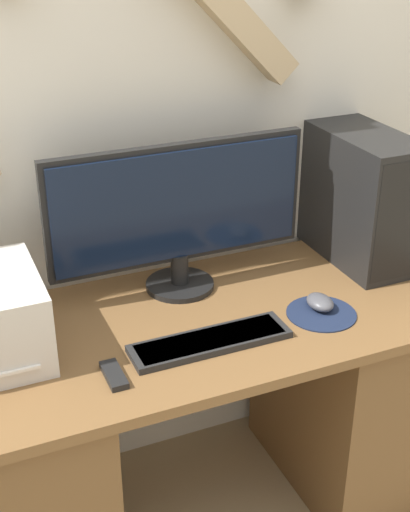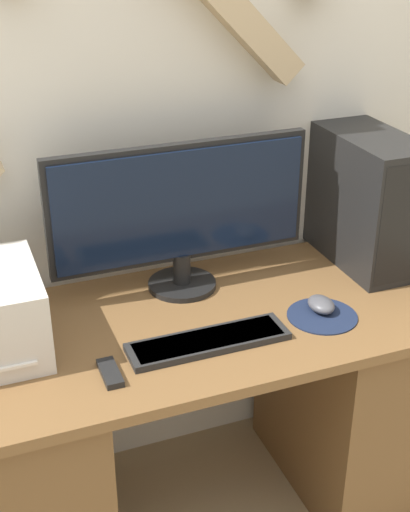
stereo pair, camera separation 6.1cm
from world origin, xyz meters
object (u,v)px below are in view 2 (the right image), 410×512
object	(u,v)px
computer_tower	(368,200)
remote_control	(110,373)
monitor	(180,210)
mouse	(321,304)
keyboard	(208,341)

from	to	relation	value
computer_tower	remote_control	world-z (taller)	computer_tower
computer_tower	remote_control	distance (m)	0.96
monitor	computer_tower	xyz separation A→B (m)	(0.59, -0.04, -0.04)
mouse	remote_control	bearing A→B (deg)	-172.78
keyboard	mouse	size ratio (longest dim) A/B	4.57
mouse	computer_tower	distance (m)	0.40
computer_tower	keyboard	bearing A→B (deg)	-156.40
keyboard	remote_control	size ratio (longest dim) A/B	3.69
mouse	remote_control	xyz separation A→B (m)	(-0.61, -0.08, -0.01)
monitor	mouse	size ratio (longest dim) A/B	8.18
remote_control	keyboard	bearing A→B (deg)	8.32
monitor	computer_tower	world-z (taller)	monitor
mouse	remote_control	size ratio (longest dim) A/B	0.81
mouse	computer_tower	world-z (taller)	computer_tower
monitor	mouse	bearing A→B (deg)	-41.60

